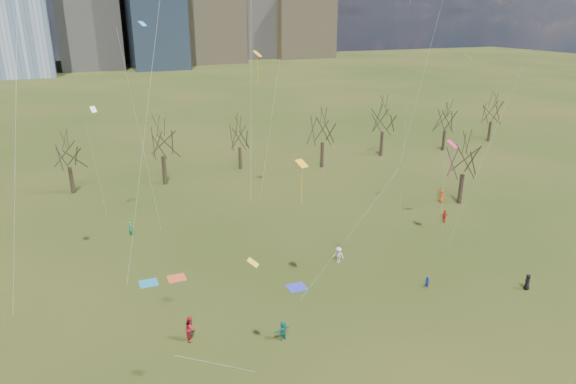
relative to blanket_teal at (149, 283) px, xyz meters
name	(u,v)px	position (x,y,z in m)	size (l,w,h in m)	color
ground	(348,325)	(13.31, -12.49, -0.01)	(500.00, 500.00, 0.00)	black
bare_tree_row	(216,141)	(13.22, 24.73, 6.10)	(113.04, 29.80, 9.50)	black
blanket_teal	(149,283)	(0.00, 0.00, 0.00)	(1.60, 1.50, 0.03)	teal
blanket_navy	(297,287)	(11.94, -5.79, 0.00)	(1.60, 1.50, 0.03)	#2831BA
blanket_crimson	(177,278)	(2.49, -0.06, 0.00)	(1.60, 1.50, 0.03)	#C44A27
person_2	(191,328)	(1.70, -9.74, 0.97)	(0.95, 0.74, 1.96)	maroon
person_5	(283,330)	(7.97, -12.31, 0.75)	(1.43, 0.45, 1.54)	#186E5E
person_6	(527,282)	(30.33, -13.81, 0.72)	(0.72, 0.47, 1.46)	black
person_8	(427,282)	(22.44, -10.26, 0.52)	(0.52, 0.41, 1.07)	navy
person_9	(339,255)	(17.56, -2.96, 0.79)	(1.04, 0.60, 1.61)	silver
person_10	(444,216)	(33.47, 1.22, 0.72)	(0.86, 0.36, 1.47)	red
person_12	(442,196)	(37.44, 6.66, 0.81)	(0.80, 0.52, 1.64)	#DE4A18
person_13	(130,229)	(-0.22, 11.32, 0.78)	(0.58, 0.38, 1.58)	#1B7A49
kites_airborne	(272,118)	(12.54, 1.52, 13.70)	(61.79, 40.28, 37.16)	#FFAB15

